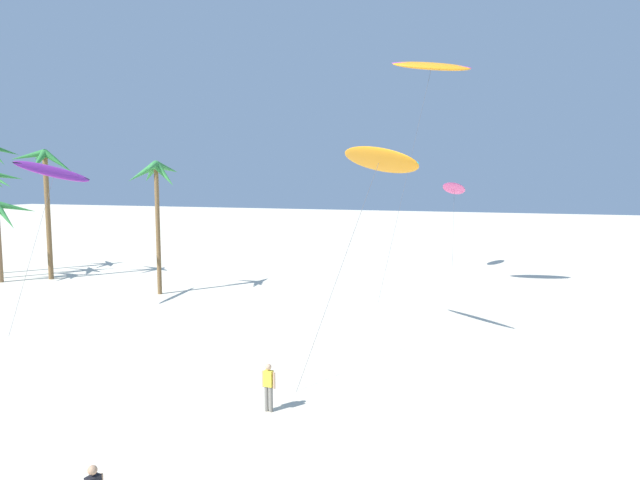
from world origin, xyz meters
The scene contains 7 objects.
palm_tree_2 centered at (-26.37, 40.33, 8.27)m, with size 4.74×4.47×10.25m.
palm_tree_4 centered at (-14.59, 38.44, 7.67)m, with size 3.63×4.24×9.15m.
flying_kite_0 centered at (3.05, 56.88, 7.12)m, with size 2.27×8.86×7.98m.
flying_kite_1 centered at (-17.22, 32.42, 8.29)m, with size 2.69×8.46×9.20m.
flying_kite_2 centered at (2.91, 43.87, 15.13)m, with size 5.21×4.28×15.81m.
flying_kite_5 centered at (2.39, 32.60, 8.77)m, with size 4.88×9.21×9.71m.
person_near_left centered at (0.97, 23.47, 0.91)m, with size 0.51×0.21×1.66m.
Camera 1 is at (8.80, 7.34, 7.75)m, focal length 30.81 mm.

